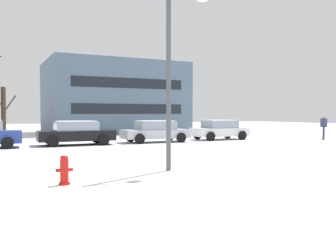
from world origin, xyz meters
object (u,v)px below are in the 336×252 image
parked_car_black (76,133)px  parked_car_white (220,130)px  parked_car_silver (155,131)px  fire_hydrant (64,169)px  pedestrian_crossing (324,125)px  street_lamp (175,58)px

parked_car_black → parked_car_white: (10.37, 0.07, -0.01)m
parked_car_black → parked_car_silver: 5.18m
fire_hydrant → pedestrian_crossing: 22.29m
fire_hydrant → parked_car_white: bearing=43.0°
fire_hydrant → pedestrian_crossing: pedestrian_crossing is taller
fire_hydrant → parked_car_black: parked_car_black is taller
parked_car_white → pedestrian_crossing: size_ratio=2.34×
parked_car_black → parked_car_silver: size_ratio=1.01×
fire_hydrant → parked_car_white: (13.33, 12.41, 0.31)m
pedestrian_crossing → parked_car_white: bearing=155.3°
parked_car_black → parked_car_white: size_ratio=1.10×
fire_hydrant → parked_car_silver: size_ratio=0.19×
pedestrian_crossing → fire_hydrant: bearing=-155.6°
street_lamp → parked_car_white: 15.20m
parked_car_black → parked_car_white: bearing=0.4°
parked_car_silver → parked_car_white: parked_car_silver is taller
parked_car_white → fire_hydrant: bearing=-137.0°
fire_hydrant → parked_car_silver: bearing=56.4°
street_lamp → parked_car_black: size_ratio=1.36×
parked_car_black → pedestrian_crossing: size_ratio=2.58×
parked_car_white → pedestrian_crossing: 7.67m
parked_car_white → parked_car_black: bearing=-179.6°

